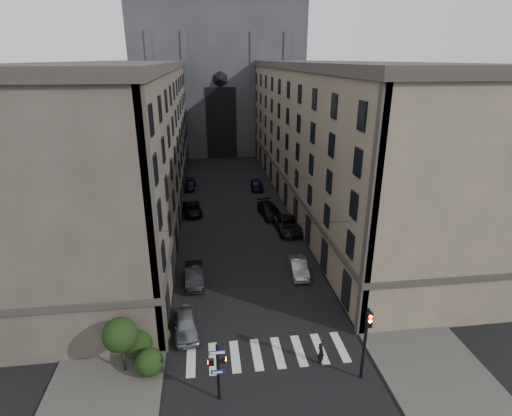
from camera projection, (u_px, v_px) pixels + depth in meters
name	position (u px, v px, depth m)	size (l,w,h in m)	color
ground	(281.00, 413.00, 23.08)	(260.00, 260.00, 0.00)	black
sidewalk_left	(157.00, 206.00, 55.18)	(7.00, 80.00, 0.15)	#383533
sidewalk_right	(305.00, 199.00, 57.76)	(7.00, 80.00, 0.15)	#383533
zebra_crossing	(267.00, 353.00, 27.72)	(11.00, 3.20, 0.01)	beige
building_left	(128.00, 140.00, 51.56)	(13.60, 60.60, 18.85)	#453C35
building_right	(329.00, 135.00, 54.86)	(13.60, 60.60, 18.85)	brown
gothic_tower	(217.00, 65.00, 86.39)	(35.00, 23.00, 58.00)	#2D2D33
pedestrian_signal_left	(218.00, 368.00, 23.23)	(1.02, 0.38, 4.00)	black
traffic_light_right	(366.00, 336.00, 24.40)	(0.34, 0.50, 5.20)	black
shrub_cluster	(136.00, 343.00, 26.03)	(3.90, 4.40, 3.90)	black
tram_wires	(232.00, 153.00, 53.60)	(14.00, 60.00, 0.43)	black
car_left_near	(186.00, 324.00, 29.55)	(1.78, 4.41, 1.50)	slate
car_left_midnear	(194.00, 275.00, 36.19)	(1.63, 4.67, 1.54)	black
car_left_midfar	(192.00, 209.00, 52.32)	(2.31, 5.02, 1.40)	black
car_left_far	(190.00, 185.00, 62.35)	(1.82, 4.49, 1.30)	black
car_right_near	(299.00, 267.00, 37.71)	(1.49, 4.28, 1.41)	gray
car_right_midnear	(287.00, 225.00, 47.01)	(2.69, 5.83, 1.62)	black
car_right_midfar	(269.00, 210.00, 51.60)	(2.27, 5.58, 1.62)	black
car_right_far	(257.00, 185.00, 62.22)	(1.80, 4.49, 1.53)	black
pedestrian	(321.00, 353.00, 26.56)	(0.59, 0.39, 1.63)	black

